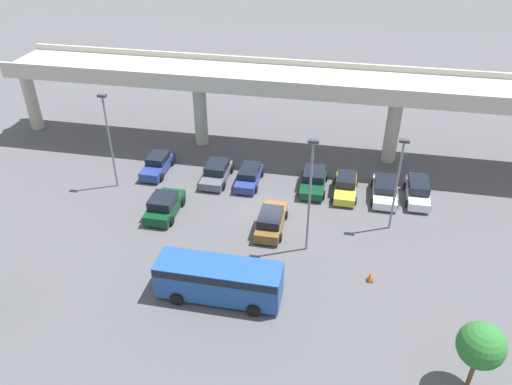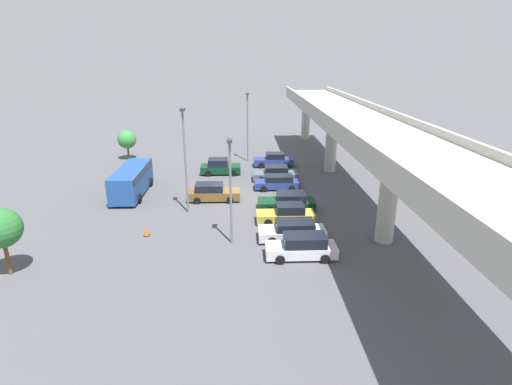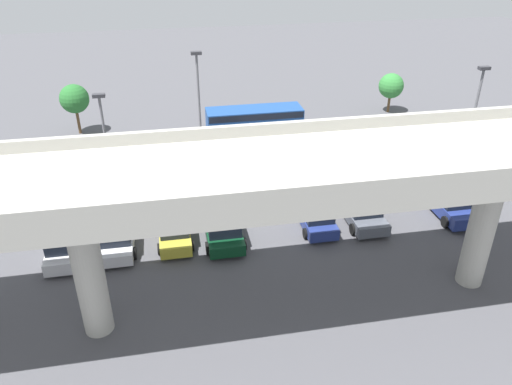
% 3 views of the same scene
% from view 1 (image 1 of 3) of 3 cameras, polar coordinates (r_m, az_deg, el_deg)
% --- Properties ---
extents(ground_plane, '(116.66, 116.66, 0.00)m').
position_cam_1_polar(ground_plane, '(39.19, 1.86, -2.87)').
color(ground_plane, '#4C4C51').
extents(highway_overpass, '(55.72, 6.33, 8.08)m').
position_cam_1_polar(highway_overpass, '(46.06, 4.46, 12.09)').
color(highway_overpass, '#ADAAA0').
rests_on(highway_overpass, ground_plane).
extents(parked_car_0, '(2.00, 4.66, 1.60)m').
position_cam_1_polar(parked_car_0, '(45.75, -11.17, 3.20)').
color(parked_car_0, navy).
rests_on(parked_car_0, ground_plane).
extents(parked_car_1, '(2.26, 4.41, 1.71)m').
position_cam_1_polar(parked_car_1, '(39.81, -10.44, -1.47)').
color(parked_car_1, '#0C381E').
rests_on(parked_car_1, ground_plane).
extents(parked_car_2, '(2.18, 4.69, 1.54)m').
position_cam_1_polar(parked_car_2, '(43.82, -4.50, 2.34)').
color(parked_car_2, '#515660').
rests_on(parked_car_2, ground_plane).
extents(parked_car_3, '(2.00, 4.41, 1.40)m').
position_cam_1_polar(parked_car_3, '(43.21, -0.78, 1.91)').
color(parked_car_3, navy).
rests_on(parked_car_3, ground_plane).
extents(parked_car_4, '(2.06, 4.74, 1.59)m').
position_cam_1_polar(parked_car_4, '(37.58, 1.74, -3.22)').
color(parked_car_4, brown).
rests_on(parked_car_4, ground_plane).
extents(parked_car_5, '(2.22, 4.83, 1.49)m').
position_cam_1_polar(parked_car_5, '(42.84, 6.61, 1.42)').
color(parked_car_5, '#0C381E').
rests_on(parked_car_5, ground_plane).
extents(parked_car_6, '(1.98, 4.61, 1.50)m').
position_cam_1_polar(parked_car_6, '(42.46, 10.21, 0.75)').
color(parked_car_6, gold).
rests_on(parked_car_6, ground_plane).
extents(parked_car_7, '(2.14, 4.81, 1.43)m').
position_cam_1_polar(parked_car_7, '(42.67, 14.50, 0.35)').
color(parked_car_7, silver).
rests_on(parked_car_7, ground_plane).
extents(parked_car_8, '(1.96, 4.66, 1.60)m').
position_cam_1_polar(parked_car_8, '(43.18, 18.00, 0.24)').
color(parked_car_8, silver).
rests_on(parked_car_8, ground_plane).
extents(shuttle_bus, '(7.85, 2.67, 2.56)m').
position_cam_1_polar(shuttle_bus, '(31.54, -4.26, -9.72)').
color(shuttle_bus, '#1E478C').
rests_on(shuttle_bus, ground_plane).
extents(lamp_post_near_aisle, '(0.70, 0.35, 7.46)m').
position_cam_1_polar(lamp_post_near_aisle, '(37.06, 15.90, 1.60)').
color(lamp_post_near_aisle, slate).
rests_on(lamp_post_near_aisle, ground_plane).
extents(lamp_post_mid_lot, '(0.70, 0.35, 8.32)m').
position_cam_1_polar(lamp_post_mid_lot, '(42.51, -16.47, 6.33)').
color(lamp_post_mid_lot, slate).
rests_on(lamp_post_mid_lot, ground_plane).
extents(lamp_post_by_overpass, '(0.70, 0.35, 8.71)m').
position_cam_1_polar(lamp_post_by_overpass, '(33.33, 6.21, 0.37)').
color(lamp_post_by_overpass, slate).
rests_on(lamp_post_by_overpass, ground_plane).
extents(tree_front_centre, '(2.40, 2.40, 4.25)m').
position_cam_1_polar(tree_front_centre, '(28.11, 24.33, -15.67)').
color(tree_front_centre, brown).
rests_on(tree_front_centre, ground_plane).
extents(traffic_cone, '(0.44, 0.44, 0.70)m').
position_cam_1_polar(traffic_cone, '(34.16, 12.91, -9.39)').
color(traffic_cone, black).
rests_on(traffic_cone, ground_plane).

